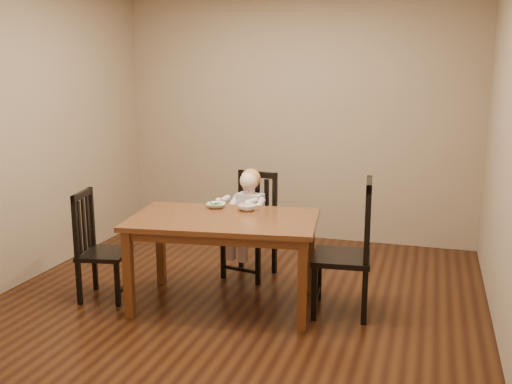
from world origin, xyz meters
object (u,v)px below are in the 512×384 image
(chair_left, at_px, (99,247))
(bowl_veg, at_px, (247,208))
(toddler, at_px, (249,213))
(chair_right, at_px, (349,250))
(bowl_peas, at_px, (216,205))
(chair_child, at_px, (252,227))
(dining_table, at_px, (224,228))

(chair_left, bearing_deg, bowl_veg, 99.49)
(chair_left, bearing_deg, toddler, 118.74)
(chair_right, distance_m, toddler, 1.15)
(bowl_peas, distance_m, bowl_veg, 0.28)
(chair_child, distance_m, chair_left, 1.40)
(chair_child, xyz_separation_m, chair_right, (0.99, -0.61, 0.05))
(toddler, bearing_deg, bowl_veg, 116.00)
(dining_table, distance_m, chair_left, 1.09)
(chair_right, relative_size, toddler, 1.97)
(dining_table, height_order, bowl_veg, bowl_veg)
(toddler, distance_m, bowl_peas, 0.47)
(dining_table, distance_m, toddler, 0.70)
(bowl_peas, height_order, bowl_veg, bowl_veg)
(dining_table, height_order, toddler, toddler)
(chair_child, distance_m, toddler, 0.15)
(chair_left, distance_m, bowl_peas, 1.04)
(toddler, bearing_deg, chair_right, 160.77)
(dining_table, bearing_deg, chair_right, 7.97)
(toddler, height_order, bowl_veg, toddler)
(dining_table, xyz_separation_m, toddler, (-0.02, 0.70, -0.05))
(dining_table, relative_size, bowl_veg, 10.02)
(chair_left, height_order, toddler, chair_left)
(chair_left, xyz_separation_m, chair_right, (2.04, 0.31, 0.07))
(dining_table, xyz_separation_m, chair_right, (0.99, 0.14, -0.14))
(dining_table, distance_m, bowl_veg, 0.31)
(chair_left, distance_m, toddler, 1.37)
(chair_child, distance_m, bowl_peas, 0.58)
(toddler, height_order, bowl_peas, toddler)
(chair_right, bearing_deg, toddler, 54.95)
(dining_table, relative_size, chair_child, 1.64)
(dining_table, distance_m, bowl_peas, 0.35)
(chair_right, relative_size, bowl_veg, 6.79)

